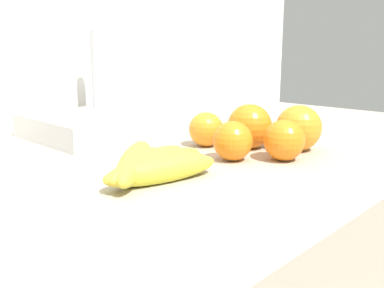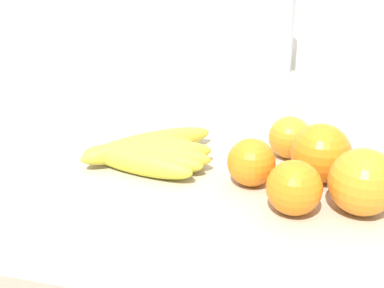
# 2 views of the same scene
# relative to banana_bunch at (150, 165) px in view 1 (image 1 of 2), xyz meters

# --- Properties ---
(wall_back) EXTENTS (2.15, 0.06, 1.30)m
(wall_back) POSITION_rel_banana_bunch_xyz_m (0.02, 0.52, -0.29)
(wall_back) COLOR silver
(wall_back) RESTS_ON ground
(banana_bunch) EXTENTS (0.20, 0.18, 0.04)m
(banana_bunch) POSITION_rel_banana_bunch_xyz_m (0.00, 0.00, 0.00)
(banana_bunch) COLOR gold
(banana_bunch) RESTS_ON counter
(orange_back_left) EXTENTS (0.07, 0.07, 0.07)m
(orange_back_left) POSITION_rel_banana_bunch_xyz_m (0.21, 0.08, 0.01)
(orange_back_left) COLOR orange
(orange_back_left) RESTS_ON counter
(orange_front) EXTENTS (0.08, 0.08, 0.08)m
(orange_front) POSITION_rel_banana_bunch_xyz_m (0.25, 0.01, 0.02)
(orange_front) COLOR orange
(orange_front) RESTS_ON counter
(orange_back_right) EXTENTS (0.07, 0.07, 0.07)m
(orange_back_right) POSITION_rel_banana_bunch_xyz_m (0.16, -0.02, 0.01)
(orange_back_right) COLOR orange
(orange_back_right) RESTS_ON counter
(orange_right) EXTENTS (0.08, 0.08, 0.08)m
(orange_right) POSITION_rel_banana_bunch_xyz_m (0.30, -0.06, 0.02)
(orange_right) COLOR orange
(orange_right) RESTS_ON counter
(orange_center) EXTENTS (0.07, 0.07, 0.07)m
(orange_center) POSITION_rel_banana_bunch_xyz_m (0.22, -0.08, 0.02)
(orange_center) COLOR orange
(orange_center) RESTS_ON counter
(sink_basin) EXTENTS (0.38, 0.24, 0.22)m
(sink_basin) POSITION_rel_banana_bunch_xyz_m (0.18, 0.32, 0.01)
(sink_basin) COLOR #B7BABF
(sink_basin) RESTS_ON counter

